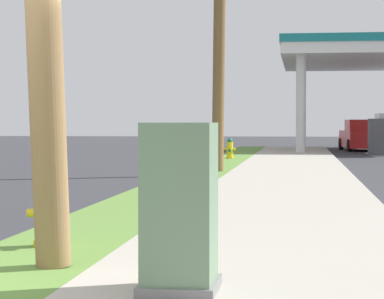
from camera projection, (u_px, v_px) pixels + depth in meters
name	position (u px, v px, depth m)	size (l,w,h in m)	color
fire_hydrant_nearest	(47.00, 215.00, 8.85)	(0.42, 0.38, 0.74)	yellow
fire_hydrant_second	(188.00, 164.00, 19.71)	(0.42, 0.38, 0.74)	yellow
fire_hydrant_third	(230.00, 150.00, 30.45)	(0.42, 0.37, 0.74)	yellow
utility_cabinet	(180.00, 213.00, 6.47)	(0.59, 0.71, 1.31)	slate
car_red_by_near_pump	(362.00, 137.00, 42.44)	(2.23, 4.62, 1.57)	red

